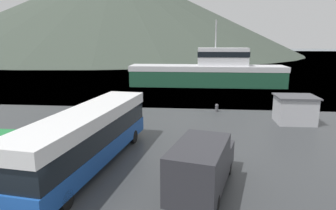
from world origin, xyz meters
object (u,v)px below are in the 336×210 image
object	(u,v)px
delivery_van	(202,164)
dock_kiosk	(295,109)
fishing_boat	(209,71)
storage_bin	(4,142)
tour_bus	(89,135)

from	to	relation	value
delivery_van	dock_kiosk	xyz separation A→B (m)	(8.08, 12.76, -0.11)
fishing_boat	dock_kiosk	size ratio (longest dim) A/B	7.09
storage_bin	tour_bus	bearing A→B (deg)	-15.35
storage_bin	dock_kiosk	distance (m)	22.50
tour_bus	fishing_boat	xyz separation A→B (m)	(7.77, 31.52, 0.46)
tour_bus	fishing_boat	bearing A→B (deg)	83.27
tour_bus	delivery_van	xyz separation A→B (m)	(6.27, -2.18, -0.52)
fishing_boat	storage_bin	world-z (taller)	fishing_boat
tour_bus	dock_kiosk	xyz separation A→B (m)	(14.35, 10.58, -0.63)
delivery_van	fishing_boat	size ratio (longest dim) A/B	0.27
tour_bus	fishing_boat	distance (m)	32.47
delivery_van	fishing_boat	bearing A→B (deg)	101.06
storage_bin	delivery_van	bearing A→B (deg)	-17.29
tour_bus	fishing_boat	size ratio (longest dim) A/B	0.53
tour_bus	storage_bin	size ratio (longest dim) A/B	8.28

